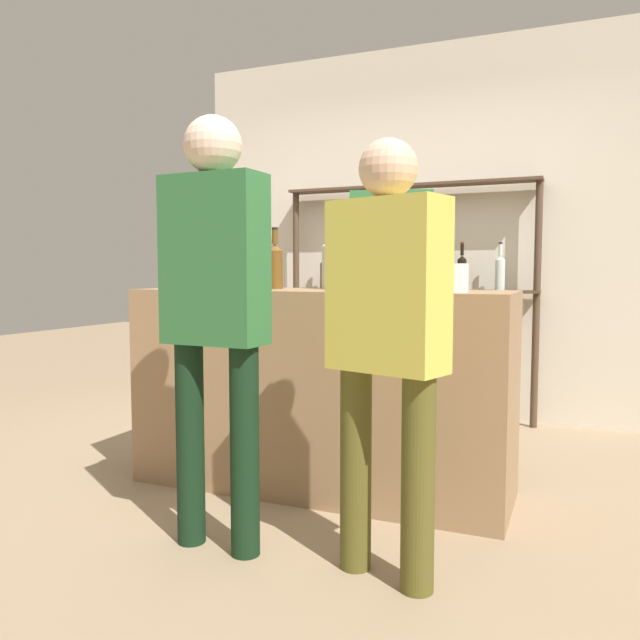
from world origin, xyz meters
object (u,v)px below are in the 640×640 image
Objects in this scene: cork_jar at (453,278)px; server_behind_counter at (391,278)px; counter_bottle_0 at (339,261)px; counter_bottle_2 at (329,262)px; wine_glass at (418,266)px; ice_bucket at (238,267)px; customer_right at (387,326)px; customer_center at (215,295)px; counter_bottle_3 at (233,265)px; counter_bottle_4 at (275,265)px; counter_bottle_1 at (398,266)px.

server_behind_counter is at bearing 123.03° from cork_jar.
counter_bottle_2 is (-0.09, 0.10, -0.00)m from counter_bottle_0.
ice_bucket is (-1.00, 0.11, -0.00)m from wine_glass.
wine_glass reaches higher than cork_jar.
counter_bottle_2 reaches higher than ice_bucket.
server_behind_counter is (0.17, 0.55, -0.09)m from counter_bottle_2.
wine_glass is (0.54, -0.28, -0.02)m from counter_bottle_2.
customer_center reaches higher than customer_right.
customer_right is at bearing -59.45° from counter_bottle_0.
counter_bottle_3 is 1.56m from customer_right.
counter_bottle_4 is (0.33, -0.13, -0.00)m from counter_bottle_3.
customer_center reaches higher than cork_jar.
counter_bottle_4 is (-0.68, 0.06, 0.01)m from counter_bottle_1.
counter_bottle_1 is at bearing 137.86° from wine_glass.
wine_glass is at bearing 8.06° from server_behind_counter.
counter_bottle_3 is at bearing 169.50° from counter_bottle_1.
wine_glass is 0.72m from customer_right.
wine_glass is at bearing -42.14° from counter_bottle_1.
counter_bottle_0 is at bearing 2.03° from counter_bottle_4.
server_behind_counter is (-0.37, 0.83, -0.07)m from wine_glass.
customer_right is at bearing -57.95° from counter_bottle_2.
counter_bottle_3 is at bearing 126.64° from ice_bucket.
counter_bottle_3 is at bearing 68.10° from customer_right.
customer_right is at bearing -44.53° from counter_bottle_4.
customer_center is at bearing -25.53° from server_behind_counter.
wine_glass is 0.95m from customer_center.
counter_bottle_4 is at bearing -157.59° from counter_bottle_2.
server_behind_counter is 1.55m from customer_center.
counter_bottle_1 is at bearing -29.12° from customer_center.
counter_bottle_2 reaches higher than counter_bottle_0.
wine_glass is 1.18× the size of cork_jar.
counter_bottle_4 is 1.24m from customer_right.
wine_glass is at bearing 22.30° from customer_right.
counter_bottle_4 is (-0.36, -0.01, -0.02)m from counter_bottle_0.
counter_bottle_3 is at bearing 165.25° from wine_glass.
customer_right is at bearing -77.07° from counter_bottle_1.
server_behind_counter is (0.08, 0.65, -0.09)m from counter_bottle_0.
ice_bucket is at bearing -161.77° from counter_bottle_4.
counter_bottle_0 reaches higher than cork_jar.
counter_bottle_2 is 0.75m from cork_jar.
counter_bottle_1 is at bearing 163.40° from cork_jar.
counter_bottle_2 is 0.99m from customer_center.
wine_glass is 0.17m from cork_jar.
counter_bottle_1 is 1.35× the size of ice_bucket.
cork_jar is at bearing 10.64° from wine_glass.
customer_center is at bearing -122.12° from counter_bottle_1.
counter_bottle_1 reaches higher than wine_glass.
counter_bottle_0 is 0.55m from ice_bucket.
customer_right is (1.20, -0.98, -0.23)m from counter_bottle_3.
counter_bottle_1 reaches higher than ice_bucket.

